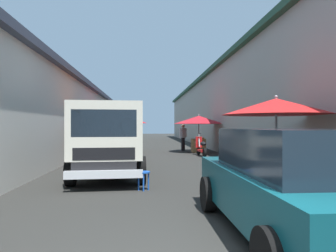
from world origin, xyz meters
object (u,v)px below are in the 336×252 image
Objects in this scene: fruit_stall_near_left at (276,118)px; parked_scooter at (201,147)px; fruit_stall_far_left at (129,126)px; plastic_stool at (144,176)px; fruit_stall_far_right at (199,123)px; delivery_truck at (108,142)px; vendor_by_crates at (183,136)px; hatchback_car at (294,183)px; fruit_stall_mid_lane at (113,116)px.

fruit_stall_near_left is 8.15m from parked_scooter.
plastic_stool is at bearing -175.14° from fruit_stall_far_left.
delivery_truck is at bearing 154.88° from fruit_stall_far_right.
vendor_by_crates is (1.30, 0.73, -0.77)m from fruit_stall_far_right.
parked_scooter is 3.89× the size of plastic_stool.
fruit_stall_far_right is at bearing -4.69° from hatchback_car.
delivery_truck is (-8.67, 4.06, -0.65)m from fruit_stall_far_right.
plastic_stool is at bearing 168.26° from vendor_by_crates.
plastic_stool is (-10.04, 3.09, -1.37)m from fruit_stall_far_right.
fruit_stall_near_left reaches higher than vendor_by_crates.
fruit_stall_mid_lane is at bearing 137.87° from fruit_stall_far_right.
fruit_stall_mid_lane is at bearing 3.82° from delivery_truck.
parked_scooter is 8.39m from plastic_stool.
fruit_stall_far_right reaches higher than vendor_by_crates.
vendor_by_crates is (6.07, -3.59, -0.97)m from fruit_stall_mid_lane.
delivery_truck is 3.13× the size of vendor_by_crates.
fruit_stall_near_left is (-5.42, -4.34, -0.21)m from fruit_stall_mid_lane.
fruit_stall_far_left reaches higher than vendor_by_crates.
parked_scooter is (11.06, -0.83, -0.29)m from hatchback_car.
plastic_stool is at bearing 160.23° from parked_scooter.
fruit_stall_far_left is 0.88× the size of fruit_stall_mid_lane.
vendor_by_crates reaches higher than plastic_stool.
delivery_truck is at bearing 33.27° from hatchback_car.
fruit_stall_far_right is 2.49m from parked_scooter.
fruit_stall_far_right is at bearing -42.13° from fruit_stall_mid_lane.
fruit_stall_far_left is 4.73m from parked_scooter.
hatchback_car is 2.45× the size of vendor_by_crates.
fruit_stall_far_left is 1.35× the size of vendor_by_crates.
fruit_stall_near_left reaches higher than fruit_stall_far_right.
fruit_stall_far_left is 0.76× the size of fruit_stall_far_right.
fruit_stall_mid_lane is (-5.32, 0.34, 0.37)m from fruit_stall_far_left.
fruit_stall_far_left is 10.69m from plastic_stool.
parked_scooter is at bearing -30.31° from delivery_truck.
fruit_stall_far_left is 0.55× the size of hatchback_car.
fruit_stall_near_left reaches higher than parked_scooter.
fruit_stall_mid_lane reaches higher than parked_scooter.
hatchback_car is at bearing 175.70° from parked_scooter.
hatchback_car is 14.51m from vendor_by_crates.
parked_scooter is at bearing -57.10° from fruit_stall_mid_lane.
fruit_stall_mid_lane is 6.95m from fruit_stall_near_left.
fruit_stall_mid_lane is at bearing 13.21° from plastic_stool.
delivery_truck is (4.54, 2.98, 0.30)m from hatchback_car.
fruit_stall_near_left is 4.41m from delivery_truck.
fruit_stall_near_left is at bearing -176.25° from vendor_by_crates.
delivery_truck is (1.53, 4.08, -0.64)m from fruit_stall_near_left.
fruit_stall_far_left is at bearing 4.86° from plastic_stool.
hatchback_car is 5.44m from delivery_truck.
delivery_truck is 11.52× the size of plastic_stool.
fruit_stall_mid_lane is 5.06m from parked_scooter.
fruit_stall_far_right is 9.59m from delivery_truck.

